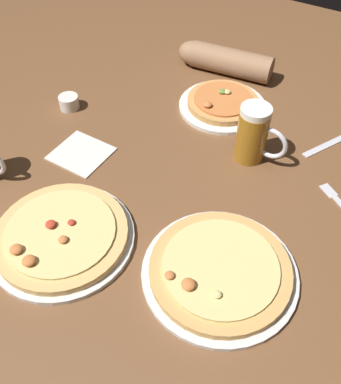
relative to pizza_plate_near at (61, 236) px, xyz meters
The scene contains 9 objects.
ground_plane 0.28m from the pizza_plate_near, 59.02° to the left, with size 2.40×2.40×0.03m, color brown.
pizza_plate_near is the anchor object (origin of this frame).
pizza_plate_far 0.63m from the pizza_plate_near, 81.96° to the left, with size 0.26×0.26×0.05m.
pizza_plate_side 0.35m from the pizza_plate_near, 16.44° to the left, with size 0.33×0.33×0.05m.
beer_mug_dark 0.53m from the pizza_plate_near, 62.10° to the left, with size 0.14×0.08×0.16m.
ramekin_sauce 0.49m from the pizza_plate_near, 128.05° to the left, with size 0.06×0.06×0.04m, color silver.
napkin_folded 0.28m from the pizza_plate_near, 120.65° to the left, with size 0.14×0.13×0.01m, color silver.
knife_right 0.77m from the pizza_plate_near, 56.66° to the left, with size 0.12×0.20×0.01m.
diner_arm 0.80m from the pizza_plate_near, 90.39° to the left, with size 0.32×0.11×0.08m.
Camera 1 is at (0.36, -0.60, 0.78)m, focal length 40.22 mm.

